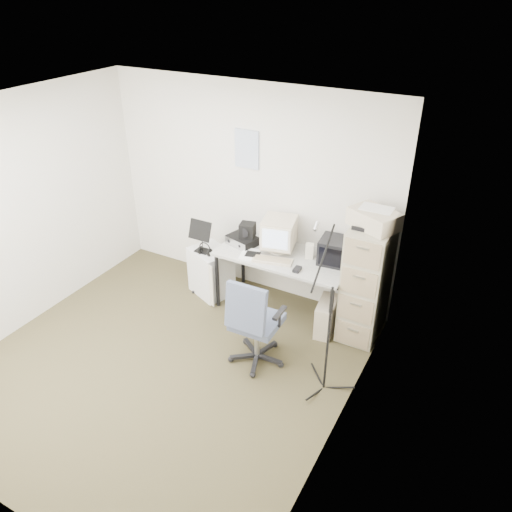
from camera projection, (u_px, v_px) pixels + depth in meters
The scene contains 23 objects.
floor at pixel (164, 365), 5.07m from camera, with size 3.60×3.60×0.01m, color #403C29.
ceiling at pixel (134, 118), 3.83m from camera, with size 3.60×3.60×0.01m, color white.
wall_back at pixel (249, 191), 5.82m from camera, with size 3.60×0.02×2.50m, color silver.
wall_left at pixel (14, 218), 5.19m from camera, with size 0.02×3.60×2.50m, color silver.
wall_right at pixel (343, 317), 3.70m from camera, with size 0.02×3.60×2.50m, color silver.
wall_calendar at pixel (247, 149), 5.57m from camera, with size 0.30×0.02×0.44m, color white.
filing_cabinet at pixel (366, 282), 5.22m from camera, with size 0.40×0.60×1.30m, color tan.
printer at pixel (374, 219), 4.84m from camera, with size 0.46×0.31×0.18m, color beige.
desk at pixel (283, 283), 5.73m from camera, with size 1.50×0.70×0.73m, color beige.
crt_monitor at pixel (279, 235), 5.55m from camera, with size 0.35×0.37×0.39m, color beige.
crt_tv at pixel (334, 250), 5.36m from camera, with size 0.30×0.32×0.27m, color black.
desk_speaker at pixel (310, 251), 5.46m from camera, with size 0.09×0.09×0.17m, color beige.
keyboard at pixel (273, 260), 5.43m from camera, with size 0.43×0.15×0.02m, color beige.
mouse at pixel (297, 269), 5.26m from camera, with size 0.07×0.11×0.03m, color black.
radio_receiver at pixel (242, 240), 5.76m from camera, with size 0.34×0.24×0.10m, color black.
radio_speaker at pixel (247, 230), 5.69m from camera, with size 0.17×0.16×0.17m, color black.
papers at pixel (250, 254), 5.55m from camera, with size 0.19×0.26×0.02m, color white.
pc_tower at pixel (326, 316), 5.46m from camera, with size 0.18×0.41×0.38m, color beige.
office_chair at pixel (257, 320), 4.90m from camera, with size 0.58×0.58×1.00m, color #4E5C79.
side_cart at pixel (211, 271), 6.08m from camera, with size 0.48×0.38×0.59m, color silver.
music_stand at pixel (202, 236), 5.81m from camera, with size 0.28×0.15×0.41m, color black.
headphones at pixel (205, 251), 5.82m from camera, with size 0.17×0.17×0.03m, color black.
mic_stand at pixel (329, 325), 4.43m from camera, with size 0.02×0.02×1.50m, color black.
Camera 1 is at (2.65, -2.94, 3.48)m, focal length 35.00 mm.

